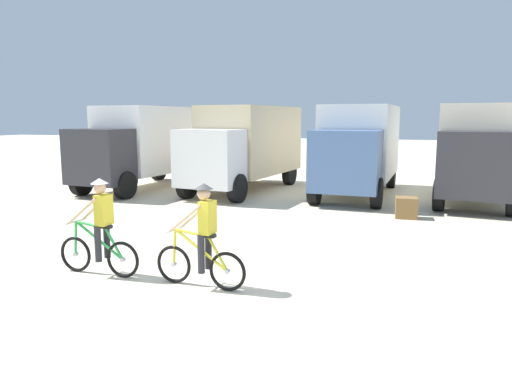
{
  "coord_description": "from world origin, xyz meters",
  "views": [
    {
      "loc": [
        3.22,
        -6.86,
        2.9
      ],
      "look_at": [
        -0.28,
        4.25,
        1.1
      ],
      "focal_mm": 33.85,
      "sensor_mm": 36.0,
      "label": 1
    }
  ],
  "objects_px": {
    "box_truck_tan_camper": "(246,144)",
    "supply_crate": "(406,208)",
    "box_truck_white_box": "(359,145)",
    "cyclist_orange_shirt": "(100,231)",
    "cyclist_cowboy_hat": "(202,240)",
    "box_truck_avon_van": "(146,143)",
    "box_truck_cream_rv": "(480,147)"
  },
  "relations": [
    {
      "from": "box_truck_cream_rv",
      "to": "cyclist_orange_shirt",
      "type": "bearing_deg",
      "value": -124.86
    },
    {
      "from": "supply_crate",
      "to": "box_truck_white_box",
      "type": "bearing_deg",
      "value": 113.97
    },
    {
      "from": "box_truck_cream_rv",
      "to": "cyclist_orange_shirt",
      "type": "relative_size",
      "value": 3.85
    },
    {
      "from": "cyclist_orange_shirt",
      "to": "supply_crate",
      "type": "relative_size",
      "value": 2.97
    },
    {
      "from": "cyclist_cowboy_hat",
      "to": "supply_crate",
      "type": "xyz_separation_m",
      "value": [
        3.3,
        7.15,
        -0.54
      ]
    },
    {
      "from": "box_truck_avon_van",
      "to": "box_truck_cream_rv",
      "type": "xyz_separation_m",
      "value": [
        12.76,
        0.74,
        0.0
      ]
    },
    {
      "from": "box_truck_tan_camper",
      "to": "supply_crate",
      "type": "bearing_deg",
      "value": -31.1
    },
    {
      "from": "box_truck_tan_camper",
      "to": "supply_crate",
      "type": "distance_m",
      "value": 7.43
    },
    {
      "from": "cyclist_orange_shirt",
      "to": "supply_crate",
      "type": "xyz_separation_m",
      "value": [
        5.37,
        7.11,
        -0.54
      ]
    },
    {
      "from": "box_truck_tan_camper",
      "to": "cyclist_cowboy_hat",
      "type": "height_order",
      "value": "box_truck_tan_camper"
    },
    {
      "from": "box_truck_cream_rv",
      "to": "cyclist_orange_shirt",
      "type": "height_order",
      "value": "box_truck_cream_rv"
    },
    {
      "from": "cyclist_orange_shirt",
      "to": "cyclist_cowboy_hat",
      "type": "relative_size",
      "value": 1.0
    },
    {
      "from": "box_truck_cream_rv",
      "to": "supply_crate",
      "type": "distance_m",
      "value": 4.9
    },
    {
      "from": "box_truck_tan_camper",
      "to": "cyclist_cowboy_hat",
      "type": "bearing_deg",
      "value": -75.01
    },
    {
      "from": "box_truck_tan_camper",
      "to": "box_truck_white_box",
      "type": "bearing_deg",
      "value": 3.78
    },
    {
      "from": "cyclist_orange_shirt",
      "to": "cyclist_cowboy_hat",
      "type": "distance_m",
      "value": 2.07
    },
    {
      "from": "box_truck_avon_van",
      "to": "cyclist_orange_shirt",
      "type": "relative_size",
      "value": 3.82
    },
    {
      "from": "box_truck_cream_rv",
      "to": "supply_crate",
      "type": "xyz_separation_m",
      "value": [
        -2.37,
        -3.99,
        -1.57
      ]
    },
    {
      "from": "box_truck_avon_van",
      "to": "box_truck_cream_rv",
      "type": "bearing_deg",
      "value": 3.32
    },
    {
      "from": "cyclist_orange_shirt",
      "to": "box_truck_cream_rv",
      "type": "bearing_deg",
      "value": 55.14
    },
    {
      "from": "box_truck_white_box",
      "to": "supply_crate",
      "type": "relative_size",
      "value": 11.22
    },
    {
      "from": "box_truck_white_box",
      "to": "cyclist_cowboy_hat",
      "type": "distance_m",
      "value": 11.34
    },
    {
      "from": "cyclist_orange_shirt",
      "to": "cyclist_cowboy_hat",
      "type": "xyz_separation_m",
      "value": [
        2.07,
        -0.04,
        0.0
      ]
    },
    {
      "from": "box_truck_white_box",
      "to": "box_truck_cream_rv",
      "type": "height_order",
      "value": "same"
    },
    {
      "from": "cyclist_orange_shirt",
      "to": "box_truck_avon_van",
      "type": "bearing_deg",
      "value": 115.91
    },
    {
      "from": "box_truck_cream_rv",
      "to": "cyclist_cowboy_hat",
      "type": "height_order",
      "value": "box_truck_cream_rv"
    },
    {
      "from": "cyclist_cowboy_hat",
      "to": "box_truck_white_box",
      "type": "bearing_deg",
      "value": 82.35
    },
    {
      "from": "box_truck_avon_van",
      "to": "cyclist_cowboy_hat",
      "type": "distance_m",
      "value": 12.63
    },
    {
      "from": "box_truck_avon_van",
      "to": "box_truck_cream_rv",
      "type": "distance_m",
      "value": 12.78
    },
    {
      "from": "box_truck_tan_camper",
      "to": "supply_crate",
      "type": "height_order",
      "value": "box_truck_tan_camper"
    },
    {
      "from": "cyclist_cowboy_hat",
      "to": "supply_crate",
      "type": "height_order",
      "value": "cyclist_cowboy_hat"
    },
    {
      "from": "cyclist_orange_shirt",
      "to": "cyclist_cowboy_hat",
      "type": "height_order",
      "value": "same"
    }
  ]
}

